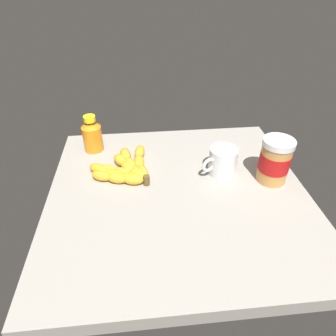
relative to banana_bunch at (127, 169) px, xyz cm
name	(u,v)px	position (x,y,z in cm)	size (l,w,h in cm)	color
ground_plane	(178,197)	(10.81, 15.34, -3.84)	(74.94, 76.84, 4.29)	gray
banana_bunch	(127,169)	(0.00, 0.00, 0.00)	(21.63, 20.33, 3.60)	gold
peanut_butter_jar	(275,161)	(7.89, 44.94, 5.42)	(9.41, 9.41, 14.27)	#BF8442
honey_bottle	(92,135)	(-15.75, -11.89, 4.37)	(6.79, 6.79, 13.27)	orange
coffee_mug	(222,161)	(2.62, 30.44, 2.72)	(8.87, 11.94, 8.80)	silver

